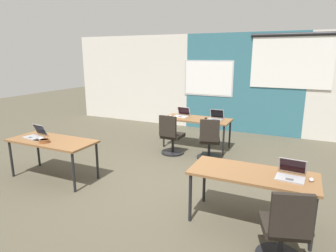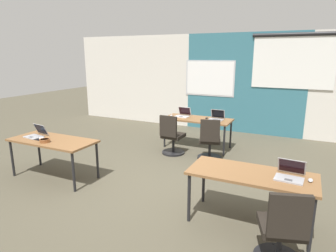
% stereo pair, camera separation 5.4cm
% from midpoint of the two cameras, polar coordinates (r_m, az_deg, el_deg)
% --- Properties ---
extents(ground_plane, '(24.00, 24.00, 0.00)m').
position_cam_midpoint_polar(ground_plane, '(5.26, -2.37, -10.90)').
color(ground_plane, '#4C4738').
extents(back_wall_assembly, '(10.00, 0.27, 2.80)m').
position_cam_midpoint_polar(back_wall_assembly, '(8.73, 10.88, 8.41)').
color(back_wall_assembly, silver).
rests_on(back_wall_assembly, ground).
extents(desk_near_left, '(1.60, 0.70, 0.72)m').
position_cam_midpoint_polar(desk_near_left, '(5.61, -21.48, -3.08)').
color(desk_near_left, brown).
rests_on(desk_near_left, ground).
extents(desk_near_right, '(1.60, 0.70, 0.72)m').
position_cam_midpoint_polar(desk_near_right, '(3.96, 16.45, -9.65)').
color(desk_near_right, brown).
rests_on(desk_near_right, ground).
extents(desk_far_center, '(1.60, 0.70, 0.72)m').
position_cam_midpoint_polar(desk_far_center, '(6.97, 6.08, 1.00)').
color(desk_far_center, brown).
rests_on(desk_far_center, ground).
extents(laptop_near_left_end, '(0.37, 0.36, 0.22)m').
position_cam_midpoint_polar(laptop_near_left_end, '(5.89, -24.27, -1.47)').
color(laptop_near_left_end, '#9E9EA3').
rests_on(laptop_near_left_end, desk_near_left).
extents(mousepad_near_left_end, '(0.22, 0.19, 0.00)m').
position_cam_midpoint_polar(mousepad_near_left_end, '(5.69, -23.34, -2.38)').
color(mousepad_near_left_end, black).
rests_on(mousepad_near_left_end, desk_near_left).
extents(mouse_near_left_end, '(0.09, 0.11, 0.03)m').
position_cam_midpoint_polar(mouse_near_left_end, '(5.68, -23.36, -2.19)').
color(mouse_near_left_end, silver).
rests_on(mouse_near_left_end, mousepad_near_left_end).
extents(laptop_far_right, '(0.34, 0.31, 0.23)m').
position_cam_midpoint_polar(laptop_far_right, '(6.88, 9.75, 1.65)').
color(laptop_far_right, '#9E9EA3').
rests_on(laptop_far_right, desk_far_center).
extents(mouse_far_right, '(0.06, 0.10, 0.03)m').
position_cam_midpoint_polar(mouse_far_right, '(6.95, 7.83, 1.56)').
color(mouse_far_right, black).
rests_on(mouse_far_right, desk_far_center).
extents(chair_far_right, '(0.54, 0.60, 0.92)m').
position_cam_midpoint_polar(chair_far_right, '(6.24, 8.47, -3.30)').
color(chair_far_right, black).
rests_on(chair_far_right, ground).
extents(laptop_far_left, '(0.35, 0.33, 0.23)m').
position_cam_midpoint_polar(laptop_far_left, '(7.15, 3.17, 2.27)').
color(laptop_far_left, silver).
rests_on(laptop_far_left, desk_far_center).
extents(mouse_far_left, '(0.06, 0.10, 0.03)m').
position_cam_midpoint_polar(mouse_far_left, '(7.19, 0.90, 2.10)').
color(mouse_far_left, '#B2B2B7').
rests_on(mouse_far_left, desk_far_center).
extents(chair_far_left, '(0.52, 0.55, 0.92)m').
position_cam_midpoint_polar(chair_far_left, '(6.52, 1.01, -2.41)').
color(chair_far_left, black).
rests_on(chair_far_left, ground).
extents(laptop_near_right_end, '(0.35, 0.34, 0.22)m').
position_cam_midpoint_polar(laptop_near_right_end, '(3.92, 23.23, -8.76)').
color(laptop_near_right_end, '#9E9EA3').
rests_on(laptop_near_right_end, desk_near_right).
extents(mouse_near_right_end, '(0.06, 0.10, 0.03)m').
position_cam_midpoint_polar(mouse_near_right_end, '(3.94, 26.60, -9.52)').
color(mouse_near_right_end, '#B2B2B7').
rests_on(mouse_near_right_end, desk_near_right).
extents(chair_near_right_end, '(0.55, 0.60, 0.92)m').
position_cam_midpoint_polar(chair_near_right_end, '(3.45, 21.95, -19.13)').
color(chair_near_right_end, black).
rests_on(chair_near_right_end, ground).
extents(snack_bowl, '(0.18, 0.18, 0.06)m').
position_cam_midpoint_polar(snack_bowl, '(5.46, -22.83, -2.61)').
color(snack_bowl, brown).
rests_on(snack_bowl, desk_near_left).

